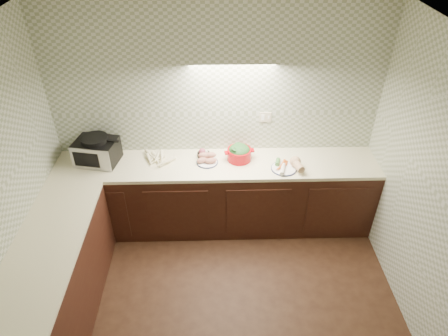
{
  "coord_description": "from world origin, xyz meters",
  "views": [
    {
      "loc": [
        -0.02,
        -2.12,
        3.47
      ],
      "look_at": [
        0.07,
        1.25,
        1.02
      ],
      "focal_mm": 32.0,
      "sensor_mm": 36.0,
      "label": 1
    }
  ],
  "objects_px": {
    "toaster_oven": "(97,150)",
    "parsnip_pile": "(160,158)",
    "dutch_oven": "(239,153)",
    "sweet_potato_plate": "(207,159)",
    "veg_plate": "(289,164)",
    "onion_bowl": "(203,154)"
  },
  "relations": [
    {
      "from": "toaster_oven",
      "to": "sweet_potato_plate",
      "type": "bearing_deg",
      "value": 9.04
    },
    {
      "from": "sweet_potato_plate",
      "to": "onion_bowl",
      "type": "bearing_deg",
      "value": 110.99
    },
    {
      "from": "sweet_potato_plate",
      "to": "toaster_oven",
      "type": "bearing_deg",
      "value": 177.71
    },
    {
      "from": "dutch_oven",
      "to": "veg_plate",
      "type": "xyz_separation_m",
      "value": [
        0.54,
        -0.18,
        -0.04
      ]
    },
    {
      "from": "sweet_potato_plate",
      "to": "onion_bowl",
      "type": "distance_m",
      "value": 0.12
    },
    {
      "from": "onion_bowl",
      "to": "parsnip_pile",
      "type": "bearing_deg",
      "value": -172.65
    },
    {
      "from": "toaster_oven",
      "to": "sweet_potato_plate",
      "type": "relative_size",
      "value": 2.07
    },
    {
      "from": "toaster_oven",
      "to": "parsnip_pile",
      "type": "relative_size",
      "value": 1.16
    },
    {
      "from": "veg_plate",
      "to": "parsnip_pile",
      "type": "bearing_deg",
      "value": 172.88
    },
    {
      "from": "parsnip_pile",
      "to": "veg_plate",
      "type": "height_order",
      "value": "veg_plate"
    },
    {
      "from": "parsnip_pile",
      "to": "sweet_potato_plate",
      "type": "bearing_deg",
      "value": -5.27
    },
    {
      "from": "parsnip_pile",
      "to": "dutch_oven",
      "type": "height_order",
      "value": "dutch_oven"
    },
    {
      "from": "sweet_potato_plate",
      "to": "veg_plate",
      "type": "xyz_separation_m",
      "value": [
        0.9,
        -0.13,
        0.0
      ]
    },
    {
      "from": "onion_bowl",
      "to": "toaster_oven",
      "type": "bearing_deg",
      "value": -176.86
    },
    {
      "from": "parsnip_pile",
      "to": "sweet_potato_plate",
      "type": "height_order",
      "value": "sweet_potato_plate"
    },
    {
      "from": "sweet_potato_plate",
      "to": "veg_plate",
      "type": "bearing_deg",
      "value": -8.22
    },
    {
      "from": "parsnip_pile",
      "to": "dutch_oven",
      "type": "distance_m",
      "value": 0.9
    },
    {
      "from": "onion_bowl",
      "to": "dutch_oven",
      "type": "xyz_separation_m",
      "value": [
        0.4,
        -0.07,
        0.05
      ]
    },
    {
      "from": "toaster_oven",
      "to": "parsnip_pile",
      "type": "height_order",
      "value": "toaster_oven"
    },
    {
      "from": "toaster_oven",
      "to": "dutch_oven",
      "type": "xyz_separation_m",
      "value": [
        1.57,
        -0.0,
        -0.06
      ]
    },
    {
      "from": "toaster_oven",
      "to": "dutch_oven",
      "type": "distance_m",
      "value": 1.57
    },
    {
      "from": "onion_bowl",
      "to": "veg_plate",
      "type": "distance_m",
      "value": 0.97
    }
  ]
}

